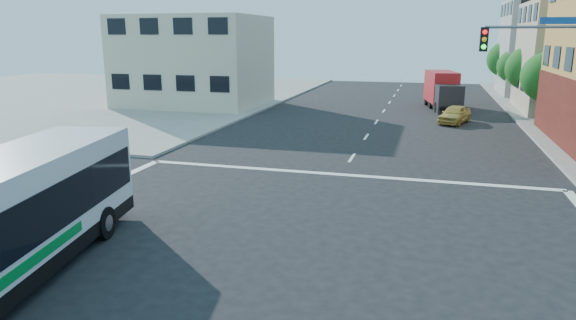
# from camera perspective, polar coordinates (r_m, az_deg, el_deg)

# --- Properties ---
(ground) EXTENTS (120.00, 120.00, 0.00)m
(ground) POSITION_cam_1_polar(r_m,az_deg,el_deg) (15.08, -0.47, -10.82)
(ground) COLOR black
(ground) RESTS_ON ground
(sidewalk_nw) EXTENTS (50.00, 50.00, 0.15)m
(sidewalk_nw) POSITION_cam_1_polar(r_m,az_deg,el_deg) (62.18, -23.32, 6.82)
(sidewalk_nw) COLOR gray
(sidewalk_nw) RESTS_ON ground
(building_east_far) EXTENTS (12.06, 10.06, 10.00)m
(building_east_far) POSITION_cam_1_polar(r_m,az_deg,el_deg) (62.59, 28.27, 10.90)
(building_east_far) COLOR #A5A59F
(building_east_far) RESTS_ON ground
(building_west) EXTENTS (12.06, 10.06, 8.00)m
(building_west) POSITION_cam_1_polar(r_m,az_deg,el_deg) (47.98, -10.35, 10.73)
(building_west) COLOR beige
(building_west) RESTS_ON ground
(signal_mast_ne) EXTENTS (7.91, 1.13, 8.07)m
(signal_mast_ne) POSITION_cam_1_polar(r_m,az_deg,el_deg) (24.42, 28.41, 9.05)
(signal_mast_ne) COLOR slate
(signal_mast_ne) RESTS_ON ground
(street_tree_a) EXTENTS (3.60, 3.60, 5.53)m
(street_tree_a) POSITION_cam_1_polar(r_m,az_deg,el_deg) (41.99, 26.98, 8.54)
(street_tree_a) COLOR #342413
(street_tree_a) RESTS_ON ground
(street_tree_b) EXTENTS (3.80, 3.80, 5.79)m
(street_tree_b) POSITION_cam_1_polar(r_m,az_deg,el_deg) (49.84, 25.27, 9.48)
(street_tree_b) COLOR #342413
(street_tree_b) RESTS_ON ground
(street_tree_c) EXTENTS (3.40, 3.40, 5.29)m
(street_tree_c) POSITION_cam_1_polar(r_m,az_deg,el_deg) (57.75, 23.98, 9.71)
(street_tree_c) COLOR #342413
(street_tree_c) RESTS_ON ground
(street_tree_d) EXTENTS (4.00, 4.00, 6.03)m
(street_tree_d) POSITION_cam_1_polar(r_m,az_deg,el_deg) (65.66, 23.05, 10.49)
(street_tree_d) COLOR #342413
(street_tree_d) RESTS_ON ground
(box_truck) EXTENTS (3.34, 7.37, 3.20)m
(box_truck) POSITION_cam_1_polar(r_m,az_deg,el_deg) (47.19, 16.82, 7.34)
(box_truck) COLOR #232328
(box_truck) RESTS_ON ground
(parked_car) EXTENTS (2.73, 4.18, 1.32)m
(parked_car) POSITION_cam_1_polar(r_m,az_deg,el_deg) (39.62, 18.03, 4.86)
(parked_car) COLOR gold
(parked_car) RESTS_ON ground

